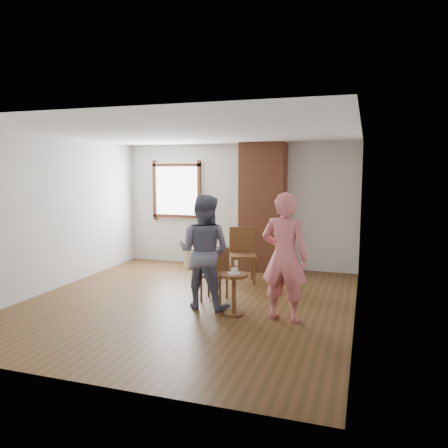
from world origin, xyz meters
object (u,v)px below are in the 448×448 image
Objects in this scene: side_table at (234,287)px; person_pink at (284,257)px; stoneware_crock at (191,257)px; man at (204,252)px; dining_chair_right at (242,252)px; dining_chair_left at (216,271)px.

side_table is 0.34× the size of person_pink.
man reaches higher than stoneware_crock.
stoneware_crock is 0.70× the size of side_table.
dining_chair_right is 2.15m from person_pink.
side_table is (0.50, -0.65, -0.06)m from dining_chair_left.
dining_chair_left is at bearing 127.53° from side_table.
stoneware_crock is 3.68m from person_pink.
dining_chair_right is at bearing 101.98° from side_table.
man is at bearing 159.04° from side_table.
side_table is at bearing -56.76° from stoneware_crock.
person_pink is (0.71, 0.02, 0.48)m from side_table.
dining_chair_left is 0.82× the size of dining_chair_right.
side_table is 0.72m from man.
dining_chair_left is 1.38× the size of side_table.
stoneware_crock is at bearing 127.30° from dining_chair_right.
dining_chair_right is 0.59× the size of man.
man is (-0.14, -1.63, 0.28)m from dining_chair_right.
dining_chair_right is (1.36, -0.84, 0.36)m from stoneware_crock.
dining_chair_right is 1.88m from side_table.
stoneware_crock is 2.83m from man.
stoneware_crock is 1.64m from dining_chair_right.
man is 1.25m from person_pink.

